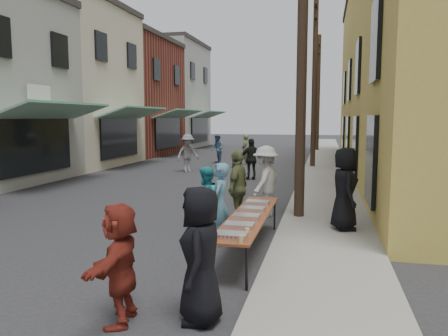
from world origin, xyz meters
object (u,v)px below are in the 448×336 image
at_px(serving_table, 249,217).
at_px(catering_tray_sausage, 231,235).
at_px(server, 345,189).
at_px(utility_pole_near, 302,43).
at_px(utility_pole_mid, 314,81).
at_px(guest_front_c, 206,201).
at_px(utility_pole_far, 318,94).
at_px(guest_front_a, 201,255).

distance_m(serving_table, catering_tray_sausage, 1.65).
bearing_deg(server, serving_table, 124.63).
bearing_deg(utility_pole_near, server, -46.85).
bearing_deg(utility_pole_mid, guest_front_c, -98.06).
xyz_separation_m(serving_table, catering_tray_sausage, (-0.00, -1.65, 0.08)).
height_order(utility_pole_far, server, utility_pole_far).
height_order(utility_pole_mid, server, utility_pole_mid).
distance_m(utility_pole_near, serving_table, 4.94).
bearing_deg(utility_pole_mid, utility_pole_near, -90.00).
bearing_deg(utility_pole_far, utility_pole_near, -90.00).
bearing_deg(guest_front_a, utility_pole_far, 169.53).
relative_size(utility_pole_far, serving_table, 2.25).
relative_size(utility_pole_near, catering_tray_sausage, 18.00).
xyz_separation_m(serving_table, server, (1.87, 1.92, 0.33)).
xyz_separation_m(utility_pole_near, guest_front_c, (-1.97, -1.94, -3.72)).
height_order(catering_tray_sausage, guest_front_c, guest_front_c).
bearing_deg(guest_front_c, utility_pole_far, 174.41).
bearing_deg(guest_front_c, guest_front_a, 13.33).
bearing_deg(catering_tray_sausage, utility_pole_far, 88.43).
xyz_separation_m(utility_pole_far, catering_tray_sausage, (-0.79, -28.72, -3.71)).
bearing_deg(catering_tray_sausage, guest_front_c, 113.14).
distance_m(serving_table, guest_front_c, 1.64).
xyz_separation_m(utility_pole_mid, guest_front_c, (-1.97, -13.94, -3.72)).
height_order(guest_front_a, guest_front_c, guest_front_a).
relative_size(utility_pole_near, guest_front_c, 5.78).
distance_m(utility_pole_near, server, 3.80).
relative_size(utility_pole_far, server, 4.79).
distance_m(guest_front_a, guest_front_c, 4.28).
relative_size(serving_table, catering_tray_sausage, 8.00).
bearing_deg(guest_front_a, utility_pole_near, 162.82).
bearing_deg(serving_table, utility_pole_mid, 87.00).
bearing_deg(server, guest_front_c, 93.44).
bearing_deg(guest_front_c, catering_tray_sausage, 21.91).
bearing_deg(utility_pole_far, guest_front_c, -94.35).
relative_size(utility_pole_far, guest_front_a, 5.04).
bearing_deg(utility_pole_mid, server, -85.31).
relative_size(utility_pole_mid, server, 4.79).
relative_size(utility_pole_near, serving_table, 2.25).
bearing_deg(guest_front_a, catering_tray_sausage, 166.59).
height_order(utility_pole_near, utility_pole_far, same).
xyz_separation_m(utility_pole_near, utility_pole_far, (0.00, 24.00, 0.00)).
relative_size(utility_pole_mid, guest_front_a, 5.04).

